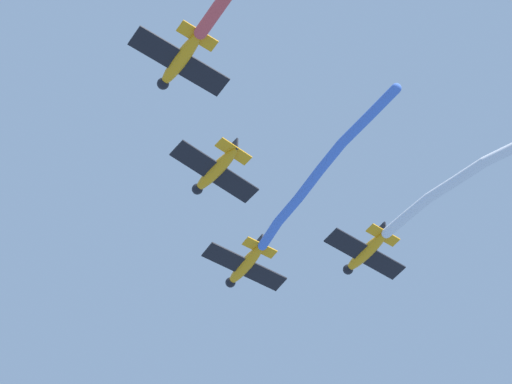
{
  "coord_description": "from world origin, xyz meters",
  "views": [
    {
      "loc": [
        51.75,
        20.85,
        5.53
      ],
      "look_at": [
        10.7,
        2.55,
        63.58
      ],
      "focal_mm": 64.19,
      "sensor_mm": 36.0,
      "label": 1
    }
  ],
  "objects_px": {
    "airplane_lead": "(245,265)",
    "airplane_right_wing": "(365,253)",
    "airplane_slot": "(180,60)",
    "airplane_left_wing": "(215,171)"
  },
  "relations": [
    {
      "from": "airplane_lead",
      "to": "airplane_right_wing",
      "type": "distance_m",
      "value": 10.34
    },
    {
      "from": "airplane_left_wing",
      "to": "airplane_slot",
      "type": "bearing_deg",
      "value": 128.25
    },
    {
      "from": "airplane_left_wing",
      "to": "airplane_right_wing",
      "type": "height_order",
      "value": "airplane_right_wing"
    },
    {
      "from": "airplane_lead",
      "to": "airplane_right_wing",
      "type": "xyz_separation_m",
      "value": [
        -3.09,
        9.87,
        0.3
      ]
    },
    {
      "from": "airplane_right_wing",
      "to": "airplane_slot",
      "type": "bearing_deg",
      "value": 106.73
    },
    {
      "from": "airplane_lead",
      "to": "airplane_left_wing",
      "type": "xyz_separation_m",
      "value": [
        10.15,
        2.04,
        0.0
      ]
    },
    {
      "from": "airplane_left_wing",
      "to": "airplane_slot",
      "type": "height_order",
      "value": "airplane_left_wing"
    },
    {
      "from": "airplane_lead",
      "to": "airplane_right_wing",
      "type": "bearing_deg",
      "value": -129.49
    },
    {
      "from": "airplane_lead",
      "to": "airplane_left_wing",
      "type": "relative_size",
      "value": 0.97
    },
    {
      "from": "airplane_right_wing",
      "to": "airplane_slot",
      "type": "height_order",
      "value": "airplane_right_wing"
    }
  ]
}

